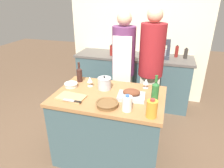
{
  "coord_description": "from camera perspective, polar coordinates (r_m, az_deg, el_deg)",
  "views": [
    {
      "loc": [
        0.6,
        -1.93,
        1.91
      ],
      "look_at": [
        0.0,
        0.12,
        0.95
      ],
      "focal_mm": 32.0,
      "sensor_mm": 36.0,
      "label": 1
    }
  ],
  "objects": [
    {
      "name": "ground_plane",
      "position": [
        2.78,
        -0.75,
        -19.14
      ],
      "size": [
        12.0,
        12.0,
        0.0
      ],
      "primitive_type": "plane",
      "color": "brown"
    },
    {
      "name": "kitchen_island",
      "position": [
        2.5,
        -0.81,
        -11.89
      ],
      "size": [
        1.25,
        0.82,
        0.87
      ],
      "color": "#3D565B",
      "rests_on": "ground_plane"
    },
    {
      "name": "back_counter",
      "position": [
        3.76,
        5.86,
        1.42
      ],
      "size": [
        2.07,
        0.6,
        0.91
      ],
      "color": "#3D565B",
      "rests_on": "ground_plane"
    },
    {
      "name": "back_wall",
      "position": [
        3.86,
        7.4,
        14.63
      ],
      "size": [
        2.57,
        0.1,
        2.55
      ],
      "color": "beige",
      "rests_on": "ground_plane"
    },
    {
      "name": "roasting_pan",
      "position": [
        2.18,
        5.55,
        -3.12
      ],
      "size": [
        0.31,
        0.23,
        0.11
      ],
      "color": "#BCBCC1",
      "rests_on": "kitchen_island"
    },
    {
      "name": "wicker_basket",
      "position": [
        2.03,
        -1.39,
        -5.71
      ],
      "size": [
        0.23,
        0.23,
        0.05
      ],
      "color": "brown",
      "rests_on": "kitchen_island"
    },
    {
      "name": "cutting_board",
      "position": [
        2.24,
        -11.55,
        -3.71
      ],
      "size": [
        0.32,
        0.22,
        0.02
      ],
      "color": "tan",
      "rests_on": "kitchen_island"
    },
    {
      "name": "stock_pot",
      "position": [
        2.38,
        -2.16,
        0.2
      ],
      "size": [
        0.16,
        0.16,
        0.17
      ],
      "color": "#B7B7BC",
      "rests_on": "kitchen_island"
    },
    {
      "name": "mixing_bowl",
      "position": [
        2.51,
        -11.63,
        -0.15
      ],
      "size": [
        0.16,
        0.16,
        0.05
      ],
      "color": "beige",
      "rests_on": "kitchen_island"
    },
    {
      "name": "juice_jug",
      "position": [
        1.88,
        11.3,
        -6.93
      ],
      "size": [
        0.1,
        0.1,
        0.18
      ],
      "color": "orange",
      "rests_on": "kitchen_island"
    },
    {
      "name": "milk_jug",
      "position": [
        1.95,
        4.33,
        -5.54
      ],
      "size": [
        0.1,
        0.1,
        0.17
      ],
      "color": "white",
      "rests_on": "kitchen_island"
    },
    {
      "name": "wine_bottle_green",
      "position": [
        2.17,
        12.27,
        -1.82
      ],
      "size": [
        0.08,
        0.08,
        0.28
      ],
      "color": "#28662D",
      "rests_on": "kitchen_island"
    },
    {
      "name": "wine_bottle_dark",
      "position": [
        2.61,
        -9.29,
        2.83
      ],
      "size": [
        0.07,
        0.07,
        0.26
      ],
      "color": "#381E19",
      "rests_on": "kitchen_island"
    },
    {
      "name": "wine_glass_left",
      "position": [
        2.46,
        -6.36,
        1.18
      ],
      "size": [
        0.07,
        0.07,
        0.12
      ],
      "color": "silver",
      "rests_on": "kitchen_island"
    },
    {
      "name": "wine_glass_right",
      "position": [
        2.43,
        9.7,
        0.6
      ],
      "size": [
        0.07,
        0.07,
        0.12
      ],
      "color": "silver",
      "rests_on": "kitchen_island"
    },
    {
      "name": "knife_chef",
      "position": [
        2.14,
        -11.14,
        -4.75
      ],
      "size": [
        0.21,
        0.03,
        0.01
      ],
      "color": "#B7B7BC",
      "rests_on": "cutting_board"
    },
    {
      "name": "stand_mixer",
      "position": [
        3.48,
        14.77,
        9.18
      ],
      "size": [
        0.18,
        0.14,
        0.33
      ],
      "color": "#333842",
      "rests_on": "back_counter"
    },
    {
      "name": "condiment_bottle_tall",
      "position": [
        3.62,
        20.34,
        8.15
      ],
      "size": [
        0.06,
        0.06,
        0.18
      ],
      "color": "#332D28",
      "rests_on": "back_counter"
    },
    {
      "name": "condiment_bottle_short",
      "position": [
        3.57,
        -0.1,
        9.58
      ],
      "size": [
        0.07,
        0.07,
        0.2
      ],
      "color": "maroon",
      "rests_on": "back_counter"
    },
    {
      "name": "condiment_bottle_extra",
      "position": [
        3.65,
        17.99,
        8.82
      ],
      "size": [
        0.06,
        0.06,
        0.21
      ],
      "color": "maroon",
      "rests_on": "back_counter"
    },
    {
      "name": "person_cook_aproned",
      "position": [
        2.94,
        3.24,
        5.28
      ],
      "size": [
        0.33,
        0.34,
        1.72
      ],
      "rotation": [
        0.0,
        0.0,
        0.09
      ],
      "color": "beige",
      "rests_on": "ground_plane"
    },
    {
      "name": "person_cook_guest",
      "position": [
        2.88,
        11.03,
        5.15
      ],
      "size": [
        0.34,
        0.34,
        1.78
      ],
      "rotation": [
        0.0,
        0.0,
        0.12
      ],
      "color": "beige",
      "rests_on": "ground_plane"
    }
  ]
}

